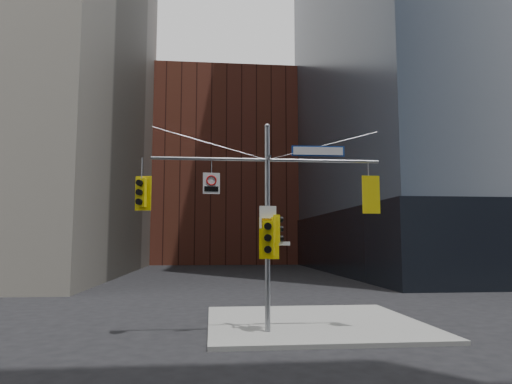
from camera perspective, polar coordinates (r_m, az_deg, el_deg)
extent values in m
plane|color=black|center=(14.09, 2.54, -19.19)|extent=(160.00, 160.00, 0.00)
cube|color=gray|center=(18.29, 7.15, -15.88)|extent=(8.00, 8.00, 0.15)
cube|color=black|center=(54.53, 27.85, -5.63)|extent=(36.40, 36.40, 6.00)
cube|color=maroon|center=(72.43, -4.00, 2.45)|extent=(26.00, 20.00, 28.00)
cylinder|color=gray|center=(15.72, 1.44, -4.62)|extent=(0.18, 0.18, 7.20)
sphere|color=gray|center=(16.22, 1.41, 8.21)|extent=(0.20, 0.20, 0.20)
cylinder|color=gray|center=(15.85, -5.80, 4.13)|extent=(4.00, 0.11, 0.11)
cylinder|color=gray|center=(16.32, 8.42, 3.87)|extent=(4.00, 0.11, 0.11)
cylinder|color=gray|center=(15.62, 1.58, 4.25)|extent=(0.10, 0.70, 0.10)
cylinder|color=gray|center=(15.95, -5.77, 6.08)|extent=(4.00, 0.02, 1.12)
cylinder|color=gray|center=(16.43, 8.39, 5.76)|extent=(4.00, 0.02, 1.12)
cube|color=yellow|center=(15.85, -14.15, -0.10)|extent=(0.35, 0.29, 0.96)
cube|color=yellow|center=(16.01, -13.92, -0.16)|extent=(0.56, 0.18, 1.18)
cylinder|color=black|center=(15.72, -14.37, 1.13)|extent=(0.23, 0.19, 0.20)
cylinder|color=black|center=(15.79, -14.27, 1.09)|extent=(0.17, 0.06, 0.17)
cylinder|color=black|center=(15.69, -14.40, -0.03)|extent=(0.23, 0.19, 0.20)
cylinder|color=black|center=(15.75, -14.30, -0.06)|extent=(0.17, 0.06, 0.17)
cylinder|color=black|center=(15.66, -14.44, -1.19)|extent=(0.23, 0.19, 0.20)
cylinder|color=black|center=(15.73, -14.33, -1.21)|extent=(0.17, 0.06, 0.17)
cube|color=yellow|center=(16.63, 13.94, -0.38)|extent=(0.36, 0.26, 1.08)
cube|color=yellow|center=(16.46, 14.18, -0.31)|extent=(0.64, 0.07, 1.33)
cylinder|color=black|center=(16.86, 13.65, 0.77)|extent=(0.23, 0.17, 0.23)
cylinder|color=black|center=(16.78, 13.75, 0.80)|extent=(0.20, 0.03, 0.19)
cylinder|color=black|center=(16.82, 13.68, -0.45)|extent=(0.23, 0.17, 0.23)
cylinder|color=black|center=(16.74, 13.79, -0.42)|extent=(0.20, 0.03, 0.19)
cylinder|color=black|center=(16.79, 13.71, -1.67)|extent=(0.23, 0.17, 0.23)
cylinder|color=black|center=(16.71, 13.82, -1.64)|extent=(0.20, 0.03, 0.19)
cube|color=yellow|center=(15.75, 2.46, -4.62)|extent=(0.27, 0.35, 0.96)
cylinder|color=black|center=(15.82, 3.08, -3.46)|extent=(0.18, 0.23, 0.20)
cylinder|color=black|center=(15.80, 2.83, -3.46)|extent=(0.05, 0.18, 0.17)
cylinder|color=black|center=(15.81, 3.09, -4.62)|extent=(0.18, 0.23, 0.20)
cylinder|color=black|center=(15.79, 2.84, -4.62)|extent=(0.05, 0.18, 0.17)
cylinder|color=black|center=(15.81, 3.10, -5.79)|extent=(0.18, 0.23, 0.20)
cylinder|color=black|center=(15.78, 2.84, -5.79)|extent=(0.05, 0.18, 0.17)
cube|color=yellow|center=(15.43, 1.57, -5.75)|extent=(0.42, 0.34, 1.15)
cube|color=yellow|center=(15.63, 1.64, -5.75)|extent=(0.68, 0.19, 1.43)
cylinder|color=black|center=(15.22, 1.49, -4.30)|extent=(0.27, 0.22, 0.24)
cylinder|color=black|center=(15.31, 1.52, -4.31)|extent=(0.21, 0.07, 0.21)
cylinder|color=black|center=(15.21, 1.50, -5.74)|extent=(0.27, 0.22, 0.24)
cylinder|color=black|center=(15.30, 1.53, -5.75)|extent=(0.21, 0.07, 0.21)
cylinder|color=black|center=(15.22, 1.50, -7.19)|extent=(0.27, 0.22, 0.24)
cylinder|color=#0CE559|center=(15.30, 1.53, -7.19)|extent=(0.21, 0.07, 0.21)
cube|color=navy|center=(16.34, 7.76, 5.09)|extent=(1.89, 0.08, 0.37)
cube|color=silver|center=(16.32, 7.79, 5.11)|extent=(1.78, 0.05, 0.28)
cube|color=silver|center=(15.70, -5.60, 1.09)|extent=(0.58, 0.10, 0.73)
torus|color=#B20A0A|center=(15.69, -5.59, 1.45)|extent=(0.36, 0.09, 0.36)
cube|color=black|center=(15.65, -5.61, 0.39)|extent=(0.48, 0.07, 0.17)
cube|color=silver|center=(15.61, 1.49, -3.16)|extent=(0.59, 0.10, 0.77)
cube|color=#D88C00|center=(15.58, 1.50, -3.94)|extent=(0.43, 0.06, 0.34)
cube|color=silver|center=(15.77, 3.08, -6.45)|extent=(0.67, 0.08, 0.13)
cube|color=#145926|center=(16.16, 1.25, -7.02)|extent=(0.11, 0.72, 0.14)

